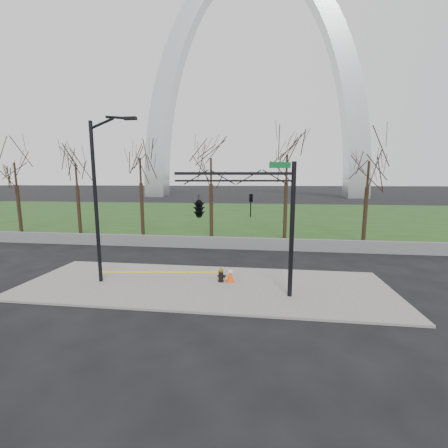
# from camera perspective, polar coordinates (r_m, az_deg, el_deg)

# --- Properties ---
(ground) EXTENTS (500.00, 500.00, 0.00)m
(ground) POSITION_cam_1_polar(r_m,az_deg,el_deg) (14.72, -3.97, -12.16)
(ground) COLOR black
(ground) RESTS_ON ground
(sidewalk) EXTENTS (18.00, 6.00, 0.10)m
(sidewalk) POSITION_cam_1_polar(r_m,az_deg,el_deg) (14.70, -3.97, -11.98)
(sidewalk) COLOR slate
(sidewalk) RESTS_ON ground
(grass_strip) EXTENTS (120.00, 40.00, 0.06)m
(grass_strip) POSITION_cam_1_polar(r_m,az_deg,el_deg) (43.87, 3.72, 1.88)
(grass_strip) COLOR #1B3E16
(grass_strip) RESTS_ON ground
(guardrail) EXTENTS (60.00, 0.30, 0.90)m
(guardrail) POSITION_cam_1_polar(r_m,az_deg,el_deg) (22.17, 0.08, -3.76)
(guardrail) COLOR #59595B
(guardrail) RESTS_ON ground
(gateway_arch) EXTENTS (66.00, 6.00, 65.00)m
(gateway_arch) POSITION_cam_1_polar(r_m,az_deg,el_deg) (92.62, 5.93, 25.79)
(gateway_arch) COLOR silver
(gateway_arch) RESTS_ON ground
(tree_row) EXTENTS (36.29, 4.00, 8.04)m
(tree_row) POSITION_cam_1_polar(r_m,az_deg,el_deg) (26.61, -9.29, 5.98)
(tree_row) COLOR black
(tree_row) RESTS_ON ground
(fire_hydrant) EXTENTS (0.47, 0.30, 0.74)m
(fire_hydrant) POSITION_cam_1_polar(r_m,az_deg,el_deg) (14.91, -0.59, -10.05)
(fire_hydrant) COLOR black
(fire_hydrant) RESTS_ON sidewalk
(traffic_cone) EXTENTS (0.50, 0.50, 0.77)m
(traffic_cone) POSITION_cam_1_polar(r_m,az_deg,el_deg) (14.90, 1.25, -9.89)
(traffic_cone) COLOR #FF4B0D
(traffic_cone) RESTS_ON sidewalk
(street_light) EXTENTS (2.39, 0.23, 8.21)m
(street_light) POSITION_cam_1_polar(r_m,az_deg,el_deg) (15.43, -23.40, 5.99)
(street_light) COLOR black
(street_light) RESTS_ON ground
(traffic_signal_mast) EXTENTS (5.05, 2.54, 6.00)m
(traffic_signal_mast) POSITION_cam_1_polar(r_m,az_deg,el_deg) (12.27, -1.39, 3.61)
(traffic_signal_mast) COLOR black
(traffic_signal_mast) RESTS_ON ground
(caution_tape) EXTENTS (6.59, 0.78, 0.39)m
(caution_tape) POSITION_cam_1_polar(r_m,az_deg,el_deg) (15.20, -11.54, -9.37)
(caution_tape) COLOR yellow
(caution_tape) RESTS_ON ground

